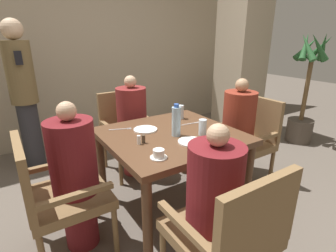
{
  "coord_description": "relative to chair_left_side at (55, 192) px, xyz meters",
  "views": [
    {
      "loc": [
        -1.13,
        -1.72,
        1.53
      ],
      "look_at": [
        0.0,
        0.05,
        0.78
      ],
      "focal_mm": 28.0,
      "sensor_mm": 36.0,
      "label": 1
    }
  ],
  "objects": [
    {
      "name": "chair_left_side",
      "position": [
        0.0,
        0.0,
        0.0
      ],
      "size": [
        0.54,
        0.54,
        0.9
      ],
      "color": "brown",
      "rests_on": "ground_plane"
    },
    {
      "name": "fork_beside_plate",
      "position": [
        0.65,
        0.31,
        0.24
      ],
      "size": [
        0.19,
        0.08,
        0.0
      ],
      "color": "silver",
      "rests_on": "dining_table"
    },
    {
      "name": "diner_in_near_chair",
      "position": [
        0.73,
        -0.78,
        0.06
      ],
      "size": [
        0.32,
        0.32,
        1.08
      ],
      "color": "maroon",
      "rests_on": "ground_plane"
    },
    {
      "name": "chair_near_corner",
      "position": [
        0.73,
        -0.92,
        0.0
      ],
      "size": [
        0.54,
        0.54,
        0.9
      ],
      "color": "brown",
      "rests_on": "ground_plane"
    },
    {
      "name": "glass_tall_near",
      "position": [
        1.25,
        0.29,
        0.3
      ],
      "size": [
        0.06,
        0.06,
        0.13
      ],
      "color": "silver",
      "rests_on": "dining_table"
    },
    {
      "name": "diner_in_right_chair",
      "position": [
        1.76,
        0.0,
        0.08
      ],
      "size": [
        0.32,
        0.32,
        1.13
      ],
      "color": "maroon",
      "rests_on": "ground_plane"
    },
    {
      "name": "chair_far_side",
      "position": [
        0.95,
        0.92,
        0.0
      ],
      "size": [
        0.54,
        0.54,
        0.9
      ],
      "color": "brown",
      "rests_on": "ground_plane"
    },
    {
      "name": "dining_table",
      "position": [
        0.95,
        0.0,
        0.14
      ],
      "size": [
        1.08,
        1.02,
        0.73
      ],
      "color": "brown",
      "rests_on": "ground_plane"
    },
    {
      "name": "knife_beside_plate",
      "position": [
        1.25,
        0.11,
        0.24
      ],
      "size": [
        0.21,
        0.03,
        0.0
      ],
      "color": "silver",
      "rests_on": "dining_table"
    },
    {
      "name": "chair_right_side",
      "position": [
        1.9,
        0.0,
        0.0
      ],
      "size": [
        0.54,
        0.54,
        0.9
      ],
      "color": "brown",
      "rests_on": "ground_plane"
    },
    {
      "name": "teacup_with_saucer",
      "position": [
        0.63,
        -0.34,
        0.26
      ],
      "size": [
        0.12,
        0.12,
        0.06
      ],
      "color": "white",
      "rests_on": "dining_table"
    },
    {
      "name": "glass_tall_mid",
      "position": [
        1.15,
        -0.17,
        0.3
      ],
      "size": [
        0.06,
        0.06,
        0.13
      ],
      "color": "silver",
      "rests_on": "dining_table"
    },
    {
      "name": "pepper_shaker",
      "position": [
        0.66,
        -0.06,
        0.27
      ],
      "size": [
        0.03,
        0.03,
        0.07
      ],
      "color": "#4C3D2D",
      "rests_on": "dining_table"
    },
    {
      "name": "bowl_small",
      "position": [
        1.11,
        -0.42,
        0.26
      ],
      "size": [
        0.12,
        0.12,
        0.05
      ],
      "color": "white",
      "rests_on": "dining_table"
    },
    {
      "name": "standing_host",
      "position": [
        0.01,
        1.57,
        0.4
      ],
      "size": [
        0.29,
        0.32,
        1.68
      ],
      "color": "#2D2D33",
      "rests_on": "ground_plane"
    },
    {
      "name": "pillar_stone",
      "position": [
        3.05,
        1.21,
        0.85
      ],
      "size": [
        0.58,
        0.58,
        2.7
      ],
      "color": "tan",
      "rests_on": "ground_plane"
    },
    {
      "name": "potted_palm",
      "position": [
        3.44,
        0.31,
        0.1
      ],
      "size": [
        0.45,
        0.46,
        1.56
      ],
      "color": "#4C4238",
      "rests_on": "ground_plane"
    },
    {
      "name": "ground_plane",
      "position": [
        0.95,
        0.0,
        -0.5
      ],
      "size": [
        16.0,
        16.0,
        0.0
      ],
      "primitive_type": "plane",
      "color": "#60564C"
    },
    {
      "name": "water_bottle",
      "position": [
        0.96,
        -0.06,
        0.36
      ],
      "size": [
        0.07,
        0.07,
        0.27
      ],
      "color": "#A3C6DB",
      "rests_on": "dining_table"
    },
    {
      "name": "salt_shaker",
      "position": [
        0.62,
        -0.06,
        0.27
      ],
      "size": [
        0.03,
        0.03,
        0.07
      ],
      "color": "white",
      "rests_on": "dining_table"
    },
    {
      "name": "wall_back",
      "position": [
        0.95,
        2.17,
        0.9
      ],
      "size": [
        8.0,
        0.06,
        2.8
      ],
      "color": "tan",
      "rests_on": "ground_plane"
    },
    {
      "name": "diner_in_left_chair",
      "position": [
        0.14,
        0.0,
        0.08
      ],
      "size": [
        0.32,
        0.32,
        1.12
      ],
      "color": "maroon",
      "rests_on": "ground_plane"
    },
    {
      "name": "diner_in_far_chair",
      "position": [
        0.95,
        0.78,
        0.08
      ],
      "size": [
        0.32,
        0.32,
        1.12
      ],
      "color": "maroon",
      "rests_on": "ground_plane"
    },
    {
      "name": "plate_main_right",
      "position": [
        0.8,
        0.19,
        0.24
      ],
      "size": [
        0.21,
        0.21,
        0.01
      ],
      "color": "white",
      "rests_on": "dining_table"
    },
    {
      "name": "plate_main_left",
      "position": [
        0.97,
        -0.25,
        0.24
      ],
      "size": [
        0.21,
        0.21,
        0.01
      ],
      "color": "white",
      "rests_on": "dining_table"
    }
  ]
}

